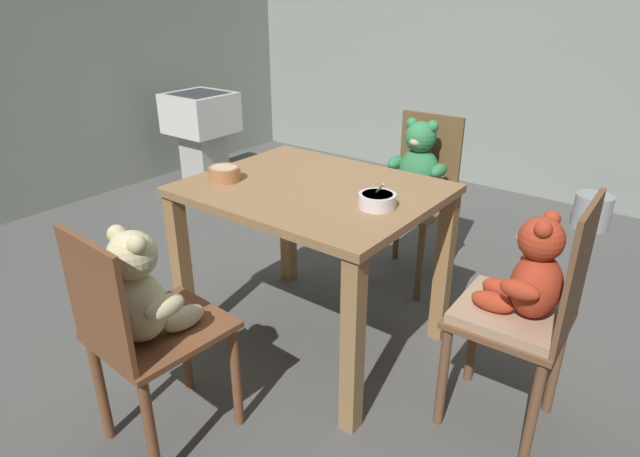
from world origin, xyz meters
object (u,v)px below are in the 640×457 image
object	(u,v)px
metal_pail	(592,211)
sink_basin	(202,126)
porridge_bowl_white_near_right	(377,200)
porridge_bowl_terracotta_near_left	(225,173)
teddy_chair_far_center	(416,179)
dining_table	(313,215)
teddy_chair_near_front	(143,308)
teddy_chair_near_right	(527,294)

from	to	relation	value
metal_pail	sink_basin	bearing A→B (deg)	-160.49
porridge_bowl_white_near_right	metal_pail	world-z (taller)	porridge_bowl_white_near_right
porridge_bowl_white_near_right	porridge_bowl_terracotta_near_left	bearing A→B (deg)	-168.89
teddy_chair_far_center	dining_table	bearing A→B (deg)	-6.27
sink_basin	porridge_bowl_white_near_right	bearing A→B (deg)	-26.81
metal_pail	teddy_chair_far_center	bearing A→B (deg)	-116.38
sink_basin	porridge_bowl_terracotta_near_left	bearing A→B (deg)	-38.04
dining_table	porridge_bowl_terracotta_near_left	xyz separation A→B (m)	(-0.34, -0.17, 0.16)
porridge_bowl_terracotta_near_left	metal_pail	xyz separation A→B (m)	(1.06, 2.32, -0.67)
porridge_bowl_white_near_right	sink_basin	distance (m)	2.69
dining_table	sink_basin	world-z (taller)	dining_table
dining_table	teddy_chair_far_center	xyz separation A→B (m)	(0.06, 0.81, -0.05)
teddy_chair_near_front	sink_basin	distance (m)	2.82
teddy_chair_near_right	metal_pail	xyz separation A→B (m)	(-0.18, 2.13, -0.44)
dining_table	sink_basin	size ratio (longest dim) A/B	1.35
sink_basin	metal_pail	xyz separation A→B (m)	(2.77, 0.98, -0.37)
porridge_bowl_terracotta_near_left	sink_basin	xyz separation A→B (m)	(-1.71, 1.34, -0.29)
sink_basin	teddy_chair_far_center	bearing A→B (deg)	-9.51
teddy_chair_far_center	porridge_bowl_terracotta_near_left	size ratio (longest dim) A/B	6.62
dining_table	porridge_bowl_terracotta_near_left	bearing A→B (deg)	-153.49
teddy_chair_near_right	sink_basin	world-z (taller)	teddy_chair_near_right
metal_pail	teddy_chair_near_right	bearing A→B (deg)	-85.14
teddy_chair_near_front	metal_pail	bearing A→B (deg)	-11.23
teddy_chair_near_front	porridge_bowl_white_near_right	bearing A→B (deg)	-22.99
teddy_chair_near_right	sink_basin	xyz separation A→B (m)	(-2.95, 1.15, -0.07)
dining_table	teddy_chair_far_center	size ratio (longest dim) A/B	1.12
dining_table	porridge_bowl_terracotta_near_left	size ratio (longest dim) A/B	7.43
porridge_bowl_terracotta_near_left	sink_basin	world-z (taller)	porridge_bowl_terracotta_near_left
teddy_chair_far_center	porridge_bowl_white_near_right	size ratio (longest dim) A/B	6.33
dining_table	sink_basin	bearing A→B (deg)	150.34
porridge_bowl_white_near_right	metal_pail	bearing A→B (deg)	79.90
teddy_chair_near_right	porridge_bowl_terracotta_near_left	xyz separation A→B (m)	(-1.25, -0.19, 0.22)
dining_table	porridge_bowl_terracotta_near_left	world-z (taller)	porridge_bowl_terracotta_near_left
teddy_chair_near_front	porridge_bowl_terracotta_near_left	distance (m)	0.74
teddy_chair_near_right	porridge_bowl_terracotta_near_left	size ratio (longest dim) A/B	6.81
teddy_chair_far_center	porridge_bowl_white_near_right	bearing A→B (deg)	15.82
metal_pail	dining_table	bearing A→B (deg)	-108.60
teddy_chair_near_right	teddy_chair_near_front	world-z (taller)	teddy_chair_near_right
teddy_chair_far_center	porridge_bowl_white_near_right	xyz separation A→B (m)	(0.27, -0.85, 0.20)
teddy_chair_near_right	teddy_chair_far_center	bearing A→B (deg)	-45.30
teddy_chair_near_right	porridge_bowl_white_near_right	xyz separation A→B (m)	(-0.57, -0.05, 0.22)
teddy_chair_near_front	porridge_bowl_terracotta_near_left	xyz separation A→B (m)	(-0.28, 0.65, 0.22)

